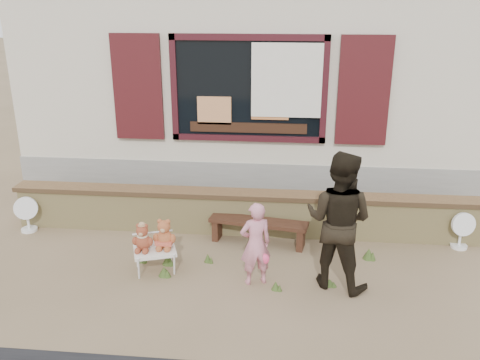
# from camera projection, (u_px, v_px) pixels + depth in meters

# --- Properties ---
(ground) EXTENTS (80.00, 80.00, 0.00)m
(ground) POSITION_uv_depth(u_px,v_px,m) (236.00, 264.00, 6.92)
(ground) COLOR brown
(ground) RESTS_ON ground
(shopfront) EXTENTS (8.04, 5.13, 4.00)m
(shopfront) POSITION_uv_depth(u_px,v_px,m) (259.00, 71.00, 10.45)
(shopfront) COLOR #BFB49A
(shopfront) RESTS_ON ground
(brick_wall) EXTENTS (7.10, 0.36, 0.67)m
(brick_wall) POSITION_uv_depth(u_px,v_px,m) (243.00, 212.00, 7.74)
(brick_wall) COLOR tan
(brick_wall) RESTS_ON ground
(bench) EXTENTS (1.47, 0.54, 0.37)m
(bench) POSITION_uv_depth(u_px,v_px,m) (258.00, 226.00, 7.41)
(bench) COLOR #321B11
(bench) RESTS_ON ground
(folding_chair) EXTENTS (0.66, 0.62, 0.33)m
(folding_chair) POSITION_uv_depth(u_px,v_px,m) (155.00, 250.00, 6.65)
(folding_chair) COLOR silver
(folding_chair) RESTS_ON ground
(teddy_bear_left) EXTENTS (0.34, 0.32, 0.37)m
(teddy_bear_left) POSITION_uv_depth(u_px,v_px,m) (143.00, 237.00, 6.54)
(teddy_bear_left) COLOR brown
(teddy_bear_left) RESTS_ON folding_chair
(teddy_bear_right) EXTENTS (0.37, 0.35, 0.41)m
(teddy_bear_right) POSITION_uv_depth(u_px,v_px,m) (164.00, 233.00, 6.60)
(teddy_bear_right) COLOR brown
(teddy_bear_right) RESTS_ON folding_chair
(child) EXTENTS (0.46, 0.38, 1.09)m
(child) POSITION_uv_depth(u_px,v_px,m) (256.00, 244.00, 6.28)
(child) COLOR pink
(child) RESTS_ON ground
(adult) EXTENTS (1.05, 0.96, 1.75)m
(adult) POSITION_uv_depth(u_px,v_px,m) (339.00, 221.00, 6.14)
(adult) COLOR black
(adult) RESTS_ON ground
(fan_left) EXTENTS (0.37, 0.24, 0.57)m
(fan_left) POSITION_uv_depth(u_px,v_px,m) (27.00, 214.00, 7.80)
(fan_left) COLOR white
(fan_left) RESTS_ON ground
(fan_right) EXTENTS (0.35, 0.23, 0.56)m
(fan_right) POSITION_uv_depth(u_px,v_px,m) (461.00, 230.00, 7.28)
(fan_right) COLOR white
(fan_right) RESTS_ON ground
(grass_tufts) EXTENTS (3.26, 1.05, 0.16)m
(grass_tufts) POSITION_uv_depth(u_px,v_px,m) (239.00, 264.00, 6.78)
(grass_tufts) COLOR #3B5120
(grass_tufts) RESTS_ON ground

